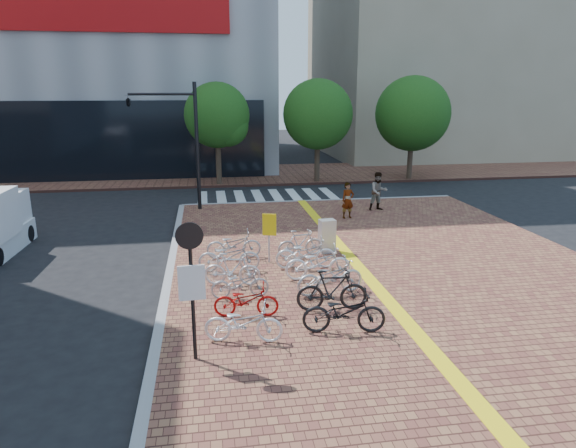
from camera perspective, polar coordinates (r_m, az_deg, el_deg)
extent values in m
plane|color=black|center=(14.66, 2.34, -8.09)|extent=(120.00, 120.00, 0.00)
cube|color=brown|center=(11.50, 23.13, -15.83)|extent=(14.00, 34.00, 0.15)
cube|color=yellow|center=(10.99, 18.56, -16.37)|extent=(0.40, 34.00, 0.01)
cube|color=gray|center=(10.06, -15.76, -19.86)|extent=(0.25, 34.00, 0.15)
cube|color=gray|center=(26.48, 3.61, 2.52)|extent=(14.00, 0.25, 0.15)
cube|color=brown|center=(34.80, -4.50, 5.48)|extent=(70.00, 8.00, 0.15)
cube|color=gray|center=(49.86, 16.33, 18.06)|extent=(20.00, 18.00, 18.00)
cube|color=silver|center=(27.82, -9.48, 2.81)|extent=(0.50, 4.00, 0.01)
cube|color=silver|center=(27.83, -7.42, 2.89)|extent=(0.50, 4.00, 0.01)
cube|color=silver|center=(27.88, -5.36, 2.97)|extent=(0.50, 4.00, 0.01)
cube|color=silver|center=(27.95, -3.31, 3.04)|extent=(0.50, 4.00, 0.01)
cube|color=silver|center=(28.07, -1.28, 3.11)|extent=(0.50, 4.00, 0.01)
cube|color=silver|center=(28.22, 0.74, 3.18)|extent=(0.50, 4.00, 0.01)
cube|color=silver|center=(28.40, 2.73, 3.24)|extent=(0.50, 4.00, 0.01)
cube|color=silver|center=(28.62, 4.69, 3.29)|extent=(0.50, 4.00, 0.01)
cylinder|color=#38281E|center=(31.03, -7.72, 6.82)|extent=(0.32, 0.32, 2.60)
sphere|color=#194714|center=(30.78, -7.90, 11.89)|extent=(3.80, 3.80, 3.80)
sphere|color=#194714|center=(30.53, -6.70, 10.78)|extent=(2.40, 2.40, 2.40)
cylinder|color=#38281E|center=(31.74, 3.25, 7.10)|extent=(0.32, 0.32, 2.60)
sphere|color=#194714|center=(31.49, 3.32, 12.07)|extent=(4.20, 4.20, 4.20)
sphere|color=#194714|center=(31.37, 4.52, 10.94)|extent=(2.40, 2.40, 2.40)
cylinder|color=#38281E|center=(33.53, 13.40, 7.14)|extent=(0.32, 0.32, 2.60)
sphere|color=#194714|center=(33.29, 13.69, 11.83)|extent=(4.60, 4.60, 4.60)
sphere|color=#194714|center=(33.28, 14.79, 10.73)|extent=(2.40, 2.40, 2.40)
imported|color=white|center=(11.77, -4.97, -10.88)|extent=(1.86, 0.94, 0.93)
imported|color=#A20D0B|center=(13.01, -4.67, -8.45)|extent=(1.68, 0.76, 0.85)
imported|color=#A5A5A9|center=(14.12, -5.36, -6.59)|extent=(1.60, 0.60, 0.83)
imported|color=silver|center=(14.97, -6.22, -5.03)|extent=(1.71, 0.79, 0.99)
imported|color=#B6B6BB|center=(16.11, -6.57, -3.57)|extent=(1.96, 0.82, 1.00)
imported|color=#A5A5AA|center=(17.36, -6.05, -2.26)|extent=(1.82, 0.64, 0.96)
imported|color=black|center=(12.21, 6.24, -9.69)|extent=(2.02, 0.95, 1.02)
imported|color=black|center=(13.29, 4.91, -7.35)|extent=(1.87, 0.63, 1.11)
imported|color=#BAB9BF|center=(14.33, 4.70, -5.86)|extent=(2.02, 0.98, 1.02)
imported|color=white|center=(15.37, 3.37, -4.32)|extent=(2.01, 0.75, 1.05)
imported|color=silver|center=(16.27, 1.99, -3.27)|extent=(1.97, 0.81, 1.01)
imported|color=#A7A8AC|center=(17.40, 1.37, -2.16)|extent=(1.63, 0.67, 0.95)
imported|color=gray|center=(22.72, 6.66, 2.63)|extent=(0.64, 0.49, 1.59)
imported|color=#4C5461|center=(24.39, 10.02, 3.60)|extent=(0.93, 0.75, 1.80)
cube|color=#B8B8BD|center=(17.90, 4.35, -1.34)|extent=(0.58, 0.46, 1.17)
cylinder|color=#B7B7BC|center=(16.75, -2.13, -1.66)|extent=(0.08, 0.08, 1.61)
cube|color=yellow|center=(16.57, -2.13, -0.07)|extent=(0.44, 0.17, 0.72)
cylinder|color=black|center=(10.80, -10.59, -7.57)|extent=(0.08, 0.08, 2.99)
cylinder|color=black|center=(10.33, -10.92, -1.30)|extent=(0.56, 0.07, 0.56)
cube|color=silver|center=(10.65, -10.66, -6.45)|extent=(0.55, 0.07, 0.75)
cylinder|color=black|center=(24.35, -10.06, 8.40)|extent=(0.18, 0.18, 5.85)
cylinder|color=black|center=(24.27, -13.87, 13.84)|extent=(2.92, 0.12, 0.12)
imported|color=black|center=(24.43, -17.33, 12.92)|extent=(0.26, 1.21, 0.49)
cube|color=white|center=(21.86, -29.31, 1.55)|extent=(1.78, 1.78, 1.18)
cylinder|color=black|center=(22.06, -26.86, -0.95)|extent=(0.22, 0.64, 0.63)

